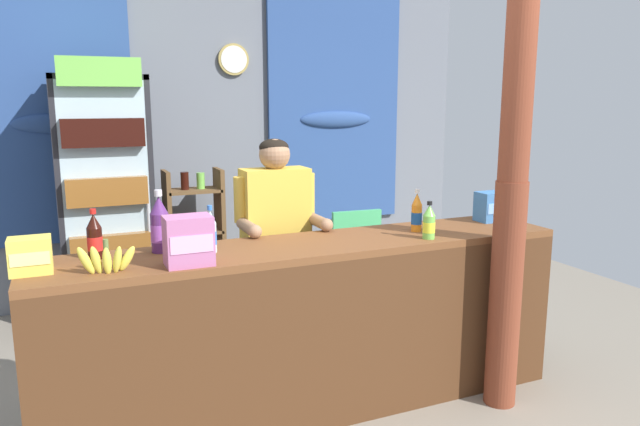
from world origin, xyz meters
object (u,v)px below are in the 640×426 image
(stall_counter, at_px, (320,315))
(soda_bottle_cola, at_px, (95,238))
(soda_bottle_grape_soda, at_px, (160,226))
(soda_bottle_orange_soda, at_px, (417,213))
(snack_box_biscuit, at_px, (493,206))
(snack_box_instant_noodle, at_px, (30,256))
(soda_bottle_lime_soda, at_px, (429,223))
(timber_post, at_px, (512,191))
(banana_bunch, at_px, (106,260))
(soda_bottle_water, at_px, (210,233))
(shopkeeper, at_px, (276,229))
(drink_fridge, at_px, (104,184))
(snack_box_wafer, at_px, (188,241))
(bottle_shelf_rack, at_px, (195,235))
(plastic_lawn_chair, at_px, (350,251))

(stall_counter, relative_size, soda_bottle_cola, 11.71)
(soda_bottle_grape_soda, bearing_deg, soda_bottle_orange_soda, -4.25)
(soda_bottle_cola, bearing_deg, snack_box_biscuit, -0.92)
(stall_counter, bearing_deg, snack_box_instant_noodle, 176.36)
(snack_box_instant_noodle, bearing_deg, soda_bottle_lime_soda, -4.07)
(snack_box_biscuit, bearing_deg, soda_bottle_lime_soda, -158.77)
(timber_post, distance_m, banana_bunch, 2.11)
(timber_post, relative_size, soda_bottle_water, 10.63)
(banana_bunch, bearing_deg, timber_post, -6.60)
(soda_bottle_grape_soda, bearing_deg, stall_counter, -17.35)
(soda_bottle_lime_soda, distance_m, snack_box_instant_noodle, 2.03)
(stall_counter, height_order, soda_bottle_lime_soda, soda_bottle_lime_soda)
(timber_post, height_order, shopkeeper, timber_post)
(stall_counter, relative_size, drink_fridge, 1.44)
(timber_post, height_order, snack_box_biscuit, timber_post)
(drink_fridge, relative_size, soda_bottle_orange_soda, 7.97)
(soda_bottle_cola, bearing_deg, snack_box_wafer, -36.38)
(snack_box_wafer, bearing_deg, bottle_shelf_rack, 77.84)
(shopkeeper, xyz_separation_m, snack_box_wafer, (-0.67, -0.67, 0.14))
(drink_fridge, height_order, soda_bottle_cola, drink_fridge)
(soda_bottle_cola, bearing_deg, drink_fridge, 84.63)
(drink_fridge, relative_size, plastic_lawn_chair, 2.36)
(stall_counter, height_order, plastic_lawn_chair, stall_counter)
(drink_fridge, relative_size, snack_box_wafer, 8.62)
(stall_counter, xyz_separation_m, snack_box_instant_noodle, (-1.38, 0.09, 0.46))
(shopkeeper, height_order, soda_bottle_water, shopkeeper)
(timber_post, distance_m, bottle_shelf_rack, 2.78)
(stall_counter, distance_m, soda_bottle_grape_soda, 0.97)
(stall_counter, relative_size, bottle_shelf_rack, 2.50)
(soda_bottle_water, xyz_separation_m, soda_bottle_lime_soda, (1.19, -0.19, -0.01))
(snack_box_biscuit, relative_size, snack_box_wafer, 0.89)
(timber_post, relative_size, banana_bunch, 9.55)
(soda_bottle_orange_soda, bearing_deg, banana_bunch, -174.25)
(drink_fridge, xyz_separation_m, bottle_shelf_rack, (0.71, 0.15, -0.50))
(soda_bottle_lime_soda, distance_m, soda_bottle_cola, 1.77)
(stall_counter, distance_m, shopkeeper, 0.71)
(drink_fridge, xyz_separation_m, soda_bottle_lime_soda, (1.58, -2.03, -0.05))
(bottle_shelf_rack, distance_m, soda_bottle_orange_soda, 2.23)
(drink_fridge, xyz_separation_m, soda_bottle_grape_soda, (0.15, -1.72, -0.00))
(soda_bottle_lime_soda, bearing_deg, soda_bottle_cola, 170.39)
(soda_bottle_grape_soda, distance_m, soda_bottle_orange_soda, 1.47)
(shopkeeper, xyz_separation_m, soda_bottle_orange_soda, (0.72, -0.47, 0.13))
(bottle_shelf_rack, bearing_deg, snack_box_wafer, -102.16)
(soda_bottle_orange_soda, bearing_deg, snack_box_instant_noodle, -178.64)
(timber_post, height_order, soda_bottle_orange_soda, timber_post)
(timber_post, relative_size, shopkeeper, 1.73)
(stall_counter, relative_size, soda_bottle_lime_soda, 13.66)
(stall_counter, bearing_deg, drink_fridge, 115.50)
(timber_post, xyz_separation_m, soda_bottle_grape_soda, (-1.81, 0.53, -0.14))
(drink_fridge, relative_size, banana_bunch, 7.44)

